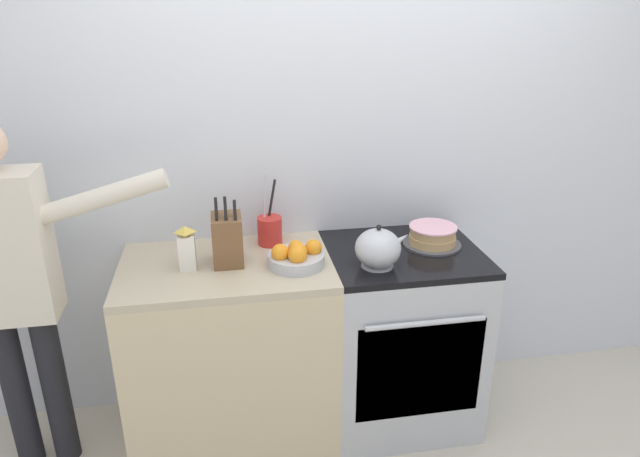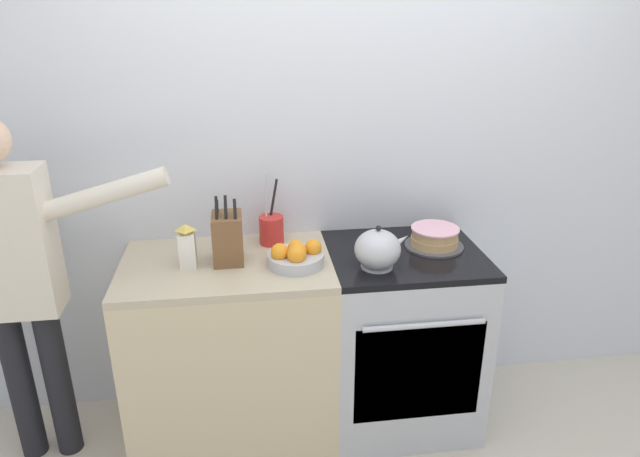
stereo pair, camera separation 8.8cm
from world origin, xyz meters
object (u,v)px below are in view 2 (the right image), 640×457
Objects in this scene: stove_range at (400,337)px; fruit_bowl at (296,256)px; layer_cake at (435,238)px; knife_block at (228,238)px; person_baker at (17,271)px; utensil_crock at (271,229)px; milk_carton at (187,247)px; tea_kettle at (378,249)px.

fruit_bowl reaches higher than stove_range.
fruit_bowl reaches higher than layer_cake.
stove_range is at bearing -163.75° from layer_cake.
person_baker is (-0.87, -0.04, -0.08)m from knife_block.
person_baker is at bearing 177.91° from fruit_bowl.
layer_cake is 0.67m from fruit_bowl.
knife_block is at bearing 178.93° from stove_range.
utensil_crock is 0.42m from milk_carton.
utensil_crock is 1.36× the size of fruit_bowl.
fruit_bowl is 1.26× the size of milk_carton.
person_baker is at bearing -177.70° from layer_cake.
layer_cake reaches higher than stove_range.
tea_kettle is at bearing -36.61° from utensil_crock.
milk_carton is (-0.81, 0.12, 0.01)m from tea_kettle.
person_baker is (-0.70, -0.01, -0.06)m from milk_carton.
utensil_crock is at bearing 108.90° from fruit_bowl.
milk_carton is (-0.97, -0.01, 0.55)m from stove_range.
tea_kettle is at bearing -140.74° from stove_range.
tea_kettle reaches higher than fruit_bowl.
fruit_bowl is at bearing -170.09° from layer_cake.
knife_block is at bearing 9.84° from milk_carton.
person_baker is (-1.82, -0.07, -0.01)m from layer_cake.
fruit_bowl is at bearing 7.27° from person_baker.
fruit_bowl is (-0.51, -0.07, 0.50)m from stove_range.
tea_kettle reaches higher than layer_cake.
layer_cake is 0.89× the size of knife_block.
stove_range is 0.82m from utensil_crock.
knife_block is at bearing -178.29° from layer_cake.
tea_kettle is 0.79× the size of knife_block.
knife_block is 0.18m from milk_carton.
tea_kettle is 0.73× the size of utensil_crock.
knife_block reaches higher than layer_cake.
utensil_crock is (-0.75, 0.15, 0.03)m from layer_cake.
utensil_crock reaches higher than milk_carton.
person_baker reaches higher than fruit_bowl.
milk_carton is at bearing 172.95° from fruit_bowl.
utensil_crock is (-0.44, 0.32, -0.01)m from tea_kettle.
layer_cake is at bearing 9.91° from fruit_bowl.
tea_kettle is (-0.16, -0.13, 0.54)m from stove_range.
milk_carton is at bearing 171.62° from tea_kettle.
utensil_crock reaches higher than stove_range.
stove_range is at bearing 10.38° from person_baker.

